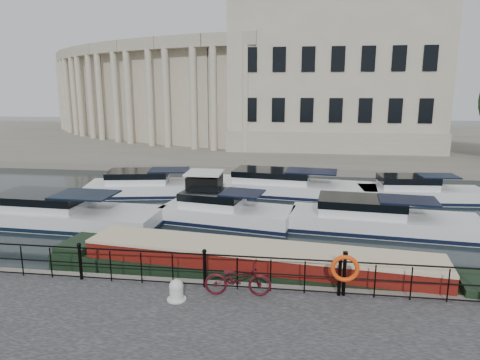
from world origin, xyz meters
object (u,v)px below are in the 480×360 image
object	(u,v)px
narrowboat	(258,270)
mooring_bollard	(176,290)
life_ring_post	(345,269)
bicycle	(238,279)
harbour_hut	(205,192)

from	to	relation	value
narrowboat	mooring_bollard	bearing A→B (deg)	-120.16
mooring_bollard	life_ring_post	world-z (taller)	life_ring_post
bicycle	life_ring_post	size ratio (longest dim) A/B	1.45
mooring_bollard	harbour_hut	world-z (taller)	harbour_hut
mooring_bollard	bicycle	bearing A→B (deg)	17.16
life_ring_post	narrowboat	size ratio (longest dim) A/B	0.09
bicycle	narrowboat	xyz separation A→B (m)	(0.38, 2.27, -0.70)
mooring_bollard	harbour_hut	bearing A→B (deg)	98.25
harbour_hut	bicycle	bearing A→B (deg)	-72.78
narrowboat	life_ring_post	bearing A→B (deg)	-29.19
harbour_hut	mooring_bollard	bearing A→B (deg)	-81.83
narrowboat	harbour_hut	world-z (taller)	harbour_hut
life_ring_post	narrowboat	xyz separation A→B (m)	(-2.68, 1.92, -1.03)
bicycle	harbour_hut	distance (m)	11.14
bicycle	narrowboat	bearing A→B (deg)	-14.06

